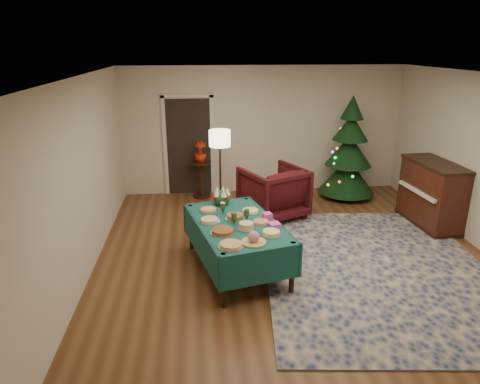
{
  "coord_description": "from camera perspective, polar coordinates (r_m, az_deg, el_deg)",
  "views": [
    {
      "loc": [
        -1.44,
        -5.49,
        3.1
      ],
      "look_at": [
        -0.79,
        0.72,
        0.94
      ],
      "focal_mm": 32.0,
      "sensor_mm": 36.0,
      "label": 1
    }
  ],
  "objects": [
    {
      "name": "platter_9",
      "position": [
        6.4,
        -4.22,
        -2.4
      ],
      "size": [
        0.28,
        0.28,
        0.04
      ],
      "color": "silver",
      "rests_on": "buffet_table"
    },
    {
      "name": "potted_plant",
      "position": [
        8.97,
        -5.27,
        4.75
      ],
      "size": [
        0.24,
        0.43,
        0.24
      ],
      "primitive_type": "imported",
      "color": "#B8280D",
      "rests_on": "side_table"
    },
    {
      "name": "christmas_tree",
      "position": [
        9.22,
        14.31,
        5.1
      ],
      "size": [
        1.26,
        1.26,
        2.14
      ],
      "color": "black",
      "rests_on": "ground"
    },
    {
      "name": "platter_7",
      "position": [
        6.09,
        -0.66,
        -3.36
      ],
      "size": [
        0.28,
        0.28,
        0.07
      ],
      "color": "silver",
      "rests_on": "buffet_table"
    },
    {
      "name": "platter_3",
      "position": [
        5.67,
        -2.34,
        -5.23
      ],
      "size": [
        0.34,
        0.34,
        0.05
      ],
      "color": "silver",
      "rests_on": "buffet_table"
    },
    {
      "name": "goblet_0",
      "position": [
        6.27,
        -2.3,
        -2.14
      ],
      "size": [
        0.08,
        0.08,
        0.17
      ],
      "color": "#2D471E",
      "rests_on": "buffet_table"
    },
    {
      "name": "platter_1",
      "position": [
        5.37,
        1.83,
        -6.21
      ],
      "size": [
        0.32,
        0.32,
        0.16
      ],
      "color": "silver",
      "rests_on": "buffet_table"
    },
    {
      "name": "platter_5",
      "position": [
        5.97,
        2.81,
        -4.02
      ],
      "size": [
        0.25,
        0.25,
        0.04
      ],
      "color": "silver",
      "rests_on": "buffet_table"
    },
    {
      "name": "goblet_2",
      "position": [
        5.89,
        -0.81,
        -3.54
      ],
      "size": [
        0.08,
        0.08,
        0.17
      ],
      "color": "#2D471E",
      "rests_on": "buffet_table"
    },
    {
      "name": "room_shell",
      "position": [
        5.94,
        8.36,
        1.78
      ],
      "size": [
        7.0,
        7.0,
        7.0
      ],
      "color": "#593319",
      "rests_on": "ground"
    },
    {
      "name": "doorway",
      "position": [
        9.2,
        -6.85,
        6.38
      ],
      "size": [
        1.08,
        0.04,
        2.16
      ],
      "color": "black",
      "rests_on": "ground"
    },
    {
      "name": "centerpiece",
      "position": [
        6.62,
        -2.47,
        -0.62
      ],
      "size": [
        0.27,
        0.27,
        0.31
      ],
      "color": "#1E4C1E",
      "rests_on": "buffet_table"
    },
    {
      "name": "piano",
      "position": [
        8.33,
        24.21,
        -0.33
      ],
      "size": [
        0.71,
        1.38,
        1.16
      ],
      "color": "black",
      "rests_on": "ground"
    },
    {
      "name": "armchair",
      "position": [
        7.99,
        4.46,
        0.3
      ],
      "size": [
        1.34,
        1.31,
        1.06
      ],
      "primitive_type": "imported",
      "rotation": [
        0.0,
        0.0,
        3.57
      ],
      "color": "#3F0D11",
      "rests_on": "ground"
    },
    {
      "name": "platter_6",
      "position": [
        6.02,
        -4.07,
        -3.79
      ],
      "size": [
        0.29,
        0.29,
        0.05
      ],
      "color": "silver",
      "rests_on": "buffet_table"
    },
    {
      "name": "platter_0",
      "position": [
        5.3,
        -1.21,
        -7.09
      ],
      "size": [
        0.33,
        0.33,
        0.05
      ],
      "color": "silver",
      "rests_on": "buffet_table"
    },
    {
      "name": "platter_4",
      "position": [
        5.75,
        0.84,
        -4.6
      ],
      "size": [
        0.23,
        0.23,
        0.1
      ],
      "color": "silver",
      "rests_on": "buffet_table"
    },
    {
      "name": "rug",
      "position": [
        6.65,
        17.62,
        -9.54
      ],
      "size": [
        3.64,
        4.53,
        0.02
      ],
      "primitive_type": "cube",
      "rotation": [
        0.0,
        0.0,
        -0.11
      ],
      "color": "navy",
      "rests_on": "ground"
    },
    {
      "name": "gift_box",
      "position": [
        6.09,
        3.66,
        -3.26
      ],
      "size": [
        0.14,
        0.14,
        0.1
      ],
      "primitive_type": "cube",
      "rotation": [
        0.0,
        0.0,
        0.24
      ],
      "color": "#EE42A3",
      "rests_on": "buffet_table"
    },
    {
      "name": "goblet_1",
      "position": [
        6.01,
        0.89,
        -3.07
      ],
      "size": [
        0.08,
        0.08,
        0.17
      ],
      "color": "#2D471E",
      "rests_on": "buffet_table"
    },
    {
      "name": "buffet_table",
      "position": [
        6.07,
        -0.47,
        -5.3
      ],
      "size": [
        1.52,
        2.1,
        0.74
      ],
      "color": "black",
      "rests_on": "ground"
    },
    {
      "name": "platter_2",
      "position": [
        5.61,
        4.19,
        -5.5
      ],
      "size": [
        0.27,
        0.27,
        0.06
      ],
      "color": "silver",
      "rests_on": "buffet_table"
    },
    {
      "name": "napkin_stack",
      "position": [
        5.9,
        4.63,
        -4.32
      ],
      "size": [
        0.18,
        0.18,
        0.04
      ],
      "primitive_type": "cube",
      "rotation": [
        0.0,
        0.0,
        0.24
      ],
      "color": "#F544C8",
      "rests_on": "buffet_table"
    },
    {
      "name": "floor_lamp",
      "position": [
        7.89,
        -2.7,
        6.48
      ],
      "size": [
        0.39,
        0.39,
        1.63
      ],
      "color": "#A57F3F",
      "rests_on": "ground"
    },
    {
      "name": "side_table",
      "position": [
        9.11,
        -5.17,
        1.61
      ],
      "size": [
        0.43,
        0.43,
        0.77
      ],
      "color": "black",
      "rests_on": "ground"
    },
    {
      "name": "platter_8",
      "position": [
        6.35,
        1.38,
        -2.56
      ],
      "size": [
        0.27,
        0.27,
        0.04
      ],
      "color": "silver",
      "rests_on": "buffet_table"
    }
  ]
}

